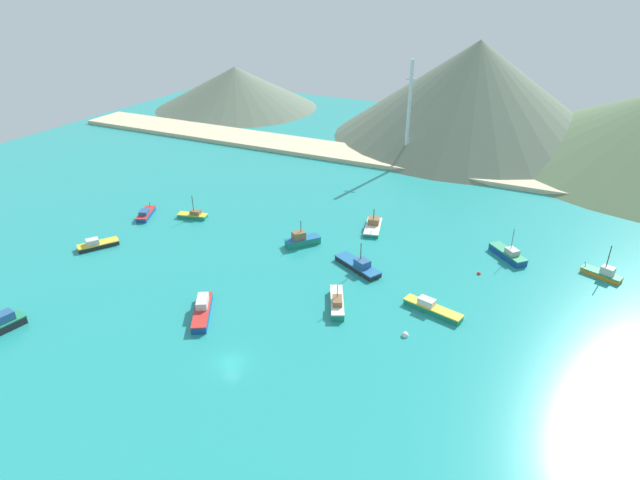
% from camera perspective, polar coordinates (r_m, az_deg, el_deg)
% --- Properties ---
extents(ground, '(260.00, 280.00, 0.50)m').
position_cam_1_polar(ground, '(102.30, 0.00, -3.30)').
color(ground, teal).
extents(fishing_boat_0, '(7.38, 10.24, 2.59)m').
position_cam_1_polar(fishing_boat_0, '(91.26, -12.42, -7.27)').
color(fishing_boat_0, '#14478C').
rests_on(fishing_boat_0, ground).
extents(fishing_boat_1, '(6.57, 7.25, 5.47)m').
position_cam_1_polar(fishing_boat_1, '(110.81, -1.94, 0.00)').
color(fishing_boat_1, '#198466').
rests_on(fishing_boat_1, ground).
extents(fishing_boat_2, '(10.80, 7.58, 5.74)m').
position_cam_1_polar(fishing_boat_2, '(102.33, 4.12, -2.70)').
color(fishing_boat_2, '#232328').
rests_on(fishing_boat_2, ground).
extents(fishing_boat_3, '(6.01, 9.31, 4.51)m').
position_cam_1_polar(fishing_boat_3, '(91.26, 1.82, -6.65)').
color(fishing_boat_3, '#198466').
rests_on(fishing_boat_3, ground).
extents(fishing_boat_4, '(6.53, 8.14, 2.03)m').
position_cam_1_polar(fishing_boat_4, '(119.13, -22.65, -0.41)').
color(fishing_boat_4, '#232328').
rests_on(fishing_boat_4, ground).
extents(fishing_boat_5, '(7.47, 4.70, 6.62)m').
position_cam_1_polar(fishing_boat_5, '(112.50, 27.91, -3.14)').
color(fishing_boat_5, orange).
rests_on(fishing_boat_5, ground).
extents(fishing_boat_8, '(8.21, 7.95, 6.61)m').
position_cam_1_polar(fishing_boat_8, '(112.19, 19.40, -1.41)').
color(fishing_boat_8, '#14478C').
rests_on(fishing_boat_8, ground).
extents(fishing_boat_9, '(10.53, 4.60, 2.12)m').
position_cam_1_polar(fishing_boat_9, '(91.90, 11.82, -7.11)').
color(fishing_boat_9, '#198466').
rests_on(fishing_boat_9, ground).
extents(fishing_boat_10, '(7.12, 3.79, 5.50)m').
position_cam_1_polar(fishing_boat_10, '(126.42, -13.36, 2.60)').
color(fishing_boat_10, '#198466').
rests_on(fishing_boat_10, ground).
extents(fishing_boat_11, '(5.37, 9.46, 4.59)m').
position_cam_1_polar(fishing_boat_11, '(118.27, 5.68, 1.52)').
color(fishing_boat_11, '#198466').
rests_on(fishing_boat_11, ground).
extents(fishing_boat_12, '(5.55, 8.12, 1.99)m').
position_cam_1_polar(fishing_boat_12, '(130.09, -18.08, 2.68)').
color(fishing_boat_12, '#14478C').
rests_on(fishing_boat_12, ground).
extents(buoy_0, '(0.70, 0.70, 0.70)m').
position_cam_1_polar(buoy_0, '(105.05, 16.57, -3.44)').
color(buoy_0, red).
rests_on(buoy_0, ground).
extents(buoy_1, '(1.06, 1.06, 1.06)m').
position_cam_1_polar(buoy_1, '(85.93, 9.04, -9.96)').
color(buoy_1, silver).
rests_on(buoy_1, ground).
extents(beach_strip, '(247.00, 15.54, 1.20)m').
position_cam_1_polar(beach_strip, '(159.52, 10.59, 7.99)').
color(beach_strip, beige).
rests_on(beach_strip, ground).
extents(hill_west, '(65.40, 65.40, 16.18)m').
position_cam_1_polar(hill_west, '(227.70, -8.96, 15.75)').
color(hill_west, '#60705B').
rests_on(hill_west, ground).
extents(hill_central, '(91.29, 91.29, 31.40)m').
position_cam_1_polar(hill_central, '(187.69, 16.15, 15.05)').
color(hill_central, '#60705B').
rests_on(hill_central, ground).
extents(radio_tower, '(2.94, 2.35, 29.40)m').
position_cam_1_polar(radio_tower, '(156.80, 9.43, 13.25)').
color(radio_tower, silver).
rests_on(radio_tower, ground).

